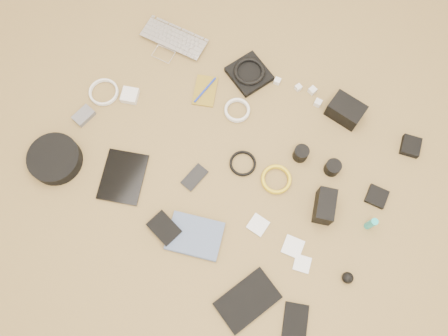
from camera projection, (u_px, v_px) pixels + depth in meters
The scene contains 33 objects.
laptop at pixel (170, 46), 2.05m from camera, with size 0.31×0.21×0.02m, color silver.
headphone_pouch at pixel (249, 74), 2.00m from camera, with size 0.17×0.16×0.03m, color black.
headphones at pixel (249, 71), 1.97m from camera, with size 0.14×0.14×0.02m, color black.
charger_a at pixel (277, 81), 1.99m from camera, with size 0.03×0.03×0.03m, color silver.
charger_b at pixel (312, 90), 1.97m from camera, with size 0.03×0.03×0.03m, color silver.
charger_c at pixel (318, 103), 1.95m from camera, with size 0.03×0.03×0.03m, color silver.
charger_d at pixel (298, 88), 1.98m from camera, with size 0.03×0.03×0.02m, color silver.
dslr_camera at pixel (346, 110), 1.91m from camera, with size 0.15×0.10×0.09m, color black.
lens_pouch at pixel (411, 146), 1.89m from camera, with size 0.08×0.09×0.03m, color black.
notebook_olive at pixel (205, 91), 1.98m from camera, with size 0.10×0.15×0.01m, color olive.
pen_blue at pixel (205, 90), 1.97m from camera, with size 0.01×0.01×0.15m, color #1328A1.
cable_white_a at pixel (237, 111), 1.95m from camera, with size 0.12×0.12×0.01m, color silver.
lens_a at pixel (301, 153), 1.86m from camera, with size 0.06×0.06×0.07m, color black.
lens_b at pixel (333, 168), 1.84m from camera, with size 0.07×0.07×0.06m, color black.
card_reader at pixel (377, 197), 1.82m from camera, with size 0.08×0.08×0.02m, color black.
power_brick at pixel (130, 95), 1.96m from camera, with size 0.07×0.07×0.03m, color silver.
cable_white_b at pixel (104, 93), 1.98m from camera, with size 0.13×0.13×0.01m, color silver.
cable_black at pixel (243, 164), 1.87m from camera, with size 0.11×0.11×0.01m, color black.
cable_yellow at pixel (276, 180), 1.85m from camera, with size 0.13×0.13×0.01m, color gold.
flash at pixel (325, 206), 1.77m from camera, with size 0.07×0.13×0.10m, color black.
lens_cleaner at pixel (371, 224), 1.75m from camera, with size 0.03×0.03×0.10m, color #19A7A7.
battery_charger at pixel (84, 116), 1.94m from camera, with size 0.06×0.09×0.03m, color #595A5E.
tablet at pixel (123, 177), 1.86m from camera, with size 0.18×0.23×0.01m, color black.
phone at pixel (195, 177), 1.86m from camera, with size 0.06×0.12×0.01m, color black.
filter_case_left at pixel (258, 225), 1.79m from camera, with size 0.07×0.07×0.01m, color silver.
filter_case_mid at pixel (293, 247), 1.77m from camera, with size 0.08×0.08×0.01m, color silver.
filter_case_right at pixel (302, 264), 1.75m from camera, with size 0.07×0.07×0.01m, color silver.
air_blower at pixel (348, 278), 1.71m from camera, with size 0.05×0.05×0.05m, color black.
headphone_case at pixel (55, 159), 1.85m from camera, with size 0.22×0.22×0.06m, color black.
drive_case at pixel (164, 228), 1.78m from camera, with size 0.12×0.09×0.03m, color black.
paperback at pixel (190, 256), 1.75m from camera, with size 0.16×0.22×0.02m, color #48597A.
notebook_black_a at pixel (248, 300), 1.70m from camera, with size 0.15×0.24×0.02m, color black.
notebook_black_b at pixel (295, 322), 1.68m from camera, with size 0.09×0.14×0.01m, color black.
Camera 1 is at (0.31, -0.52, 1.78)m, focal length 35.00 mm.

